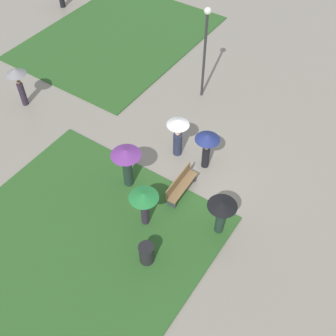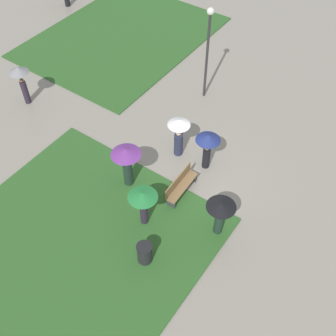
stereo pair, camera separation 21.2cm
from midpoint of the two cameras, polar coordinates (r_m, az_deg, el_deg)
name	(u,v)px [view 2 (the right image)]	position (r m, az deg, el deg)	size (l,w,h in m)	color
ground_plane	(195,176)	(17.35, 4.02, -1.07)	(90.00, 90.00, 0.00)	gray
lawn_patch_near	(67,253)	(15.59, -13.13, -11.16)	(9.63, 8.74, 0.06)	#2D5B26
lawn_patch_far	(123,36)	(25.51, -5.93, 17.30)	(10.72, 8.27, 0.06)	#2D5B26
park_bench	(180,185)	(16.41, 2.05, -2.30)	(1.81, 0.49, 0.90)	brown
lamp_post	(208,43)	(19.46, 5.77, 16.50)	(0.32, 0.32, 4.57)	#2D2D30
trash_bin	(145,253)	(14.72, -2.76, -11.49)	(0.56, 0.56, 0.90)	#232326
crowd_person_black	(220,212)	(14.78, 7.52, -5.87)	(1.06, 1.06, 1.74)	#1E3328
crowd_person_white	(179,132)	(17.26, 1.82, 4.96)	(0.94, 0.94, 1.92)	#282D47
crowd_person_navy	(208,144)	(16.77, 5.75, 3.31)	(1.01, 1.01, 1.79)	black
crowd_person_purple	(127,159)	(16.02, -5.25, 1.21)	(1.17, 1.17, 1.99)	#1E3328
crowd_person_green	(143,200)	(14.85, -2.99, -4.41)	(1.08, 1.08, 1.76)	#2D2333
lone_walker_far_path	(21,77)	(20.84, -19.06, 11.56)	(0.92, 0.92, 2.01)	#2D2333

